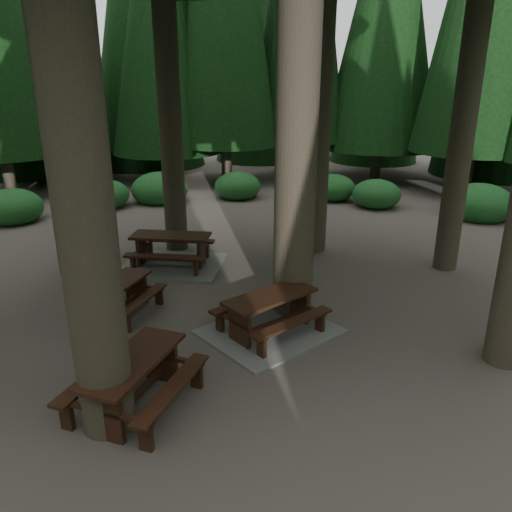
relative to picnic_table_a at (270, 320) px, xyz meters
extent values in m
plane|color=#574D47|center=(-0.11, 0.71, -0.29)|extent=(80.00, 80.00, 0.00)
cube|color=gray|center=(0.00, 0.00, -0.26)|extent=(3.11, 2.95, 0.05)
cube|color=black|center=(0.00, 0.00, 0.51)|extent=(2.03, 1.58, 0.06)
cube|color=black|center=(-0.31, 0.56, 0.19)|extent=(1.80, 1.16, 0.05)
cube|color=black|center=(0.31, -0.56, 0.19)|extent=(1.80, 1.16, 0.05)
cube|color=black|center=(-0.67, -0.37, 0.09)|extent=(0.36, 0.55, 0.76)
cube|color=black|center=(-0.67, -0.37, 0.16)|extent=(0.82, 1.38, 0.06)
cube|color=black|center=(0.67, 0.37, 0.09)|extent=(0.36, 0.55, 0.76)
cube|color=black|center=(0.67, 0.37, 0.16)|extent=(0.82, 1.38, 0.06)
cube|color=black|center=(0.00, 0.00, -0.10)|extent=(1.43, 0.85, 0.08)
cube|color=black|center=(-2.98, 1.43, 0.42)|extent=(1.40, 1.81, 0.06)
cube|color=black|center=(-3.48, 1.71, 0.14)|extent=(1.02, 1.61, 0.05)
cube|color=black|center=(-2.49, 1.16, 0.14)|extent=(1.02, 1.61, 0.05)
cube|color=black|center=(-3.31, 0.84, 0.05)|extent=(0.49, 0.32, 0.68)
cube|color=black|center=(-3.31, 0.84, 0.11)|extent=(1.24, 0.72, 0.06)
cube|color=black|center=(-2.66, 2.03, 0.05)|extent=(0.49, 0.32, 0.68)
cube|color=black|center=(-2.66, 2.03, 0.11)|extent=(1.24, 0.72, 0.06)
cube|color=black|center=(-2.98, 1.43, -0.12)|extent=(0.75, 1.28, 0.08)
cube|color=gray|center=(-1.81, 4.17, -0.26)|extent=(3.16, 2.86, 0.05)
cube|color=black|center=(-1.81, 4.17, 0.57)|extent=(2.20, 1.38, 0.07)
cube|color=black|center=(-1.60, 4.82, 0.23)|extent=(2.05, 0.89, 0.06)
cube|color=black|center=(-2.01, 3.51, 0.23)|extent=(2.05, 0.89, 0.06)
cube|color=black|center=(-2.59, 4.41, 0.12)|extent=(0.28, 0.63, 0.82)
cube|color=black|center=(-2.59, 4.41, 0.19)|extent=(0.58, 1.61, 0.07)
cube|color=black|center=(-1.02, 3.92, 0.12)|extent=(0.28, 0.63, 0.82)
cube|color=black|center=(-1.02, 3.92, 0.19)|extent=(0.58, 1.61, 0.07)
cube|color=black|center=(-1.81, 4.17, -0.08)|extent=(1.66, 0.60, 0.09)
cube|color=black|center=(-2.53, -1.95, 0.53)|extent=(1.64, 2.07, 0.07)
cube|color=black|center=(-3.09, -1.62, 0.20)|extent=(1.22, 1.82, 0.05)
cube|color=black|center=(-1.97, -2.28, 0.20)|extent=(1.22, 1.82, 0.05)
cube|color=black|center=(-2.93, -2.62, 0.10)|extent=(0.56, 0.38, 0.78)
cube|color=black|center=(-2.93, -2.62, 0.17)|extent=(1.40, 0.87, 0.07)
cube|color=black|center=(-2.14, -1.27, 0.10)|extent=(0.56, 0.38, 0.78)
cube|color=black|center=(-2.14, -1.27, 0.17)|extent=(1.40, 0.87, 0.07)
cube|color=black|center=(-2.53, -1.95, -0.09)|extent=(0.90, 1.45, 0.09)
ellipsoid|color=#216028|center=(9.33, 7.16, 0.11)|extent=(2.42, 2.42, 1.49)
ellipsoid|color=#216028|center=(6.32, 9.40, 0.11)|extent=(1.90, 1.90, 1.17)
ellipsoid|color=#216028|center=(5.03, 10.87, 0.11)|extent=(1.84, 1.84, 1.13)
ellipsoid|color=#216028|center=(1.19, 11.96, 0.11)|extent=(1.95, 1.95, 1.20)
ellipsoid|color=#216028|center=(-2.04, 11.91, 0.11)|extent=(2.31, 2.31, 1.42)
ellipsoid|color=#216028|center=(-4.20, 11.27, 0.11)|extent=(1.93, 1.93, 1.19)
ellipsoid|color=#216028|center=(-7.22, 9.77, 0.11)|extent=(2.15, 2.15, 1.32)
cone|color=black|center=(-1.55, 16.07, 7.60)|extent=(5.17, 5.17, 12.91)
cone|color=black|center=(-6.68, 17.43, 7.82)|extent=(5.82, 5.82, 13.26)
cone|color=black|center=(4.14, 22.30, 7.78)|extent=(5.34, 5.34, 16.14)
cone|color=black|center=(-2.63, 21.57, 8.14)|extent=(6.57, 6.57, 16.86)
camera|label=1|loc=(-1.93, -8.67, 4.51)|focal=35.00mm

